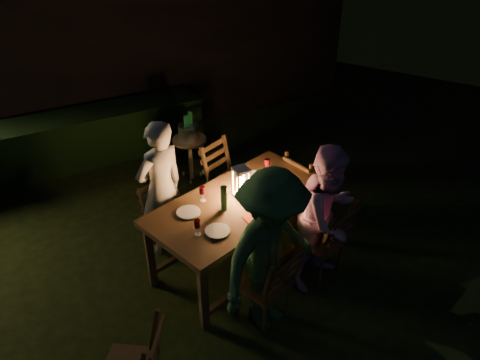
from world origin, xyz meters
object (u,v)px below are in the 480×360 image
bottle_bucket_b (191,127)px  dining_table (241,206)px  ice_bucket (189,132)px  bottle_bucket_a (187,131)px  lantern (241,184)px  person_opp_right (328,217)px  chair_far_right (228,193)px  chair_near_right (320,252)px  side_table (190,144)px  person_house_side (161,189)px  person_opp_left (271,254)px  chair_near_left (265,296)px  chair_end (307,197)px  chair_far_left (168,230)px  bottle_table (224,198)px

bottle_bucket_b → dining_table: bearing=-97.8°
ice_bucket → bottle_bucket_a: size_ratio=0.94×
lantern → person_opp_right: bearing=-48.4°
chair_far_right → bottle_bucket_a: (-0.13, 1.01, 0.51)m
chair_near_right → side_table: size_ratio=1.58×
lantern → bottle_bucket_b: lantern is taller
person_house_side → person_opp_left: size_ratio=0.95×
bottle_bucket_b → lantern: bearing=-97.1°
bottle_bucket_a → bottle_bucket_b: (0.10, 0.08, 0.00)m
chair_far_right → person_house_side: person_house_side is taller
chair_near_left → person_house_side: bearing=87.0°
person_opp_right → side_table: bearing=82.8°
person_opp_right → chair_end: bearing=46.5°
bottle_bucket_a → person_opp_right: bearing=-79.0°
person_opp_left → side_table: bearing=64.8°
chair_near_right → chair_end: 1.10m
chair_end → side_table: 1.87m
chair_far_left → bottle_bucket_a: bottle_bucket_a is taller
chair_near_right → lantern: (-0.62, 0.67, 0.70)m
person_house_side → bottle_bucket_a: bearing=-140.8°
side_table → bottle_bucket_a: bearing=-141.3°
bottle_table → side_table: (0.46, 2.02, -0.42)m
chair_far_left → person_opp_left: bearing=84.1°
chair_far_right → lantern: lantern is taller
person_opp_left → lantern: (0.23, 0.98, 0.14)m
chair_near_left → chair_near_right: size_ratio=0.95×
chair_far_left → side_table: 1.64m
person_opp_right → lantern: size_ratio=4.67×
dining_table → bottle_bucket_b: size_ratio=7.11×
chair_far_right → bottle_bucket_a: chair_far_right is taller
chair_near_right → chair_far_right: same height
chair_far_right → ice_bucket: chair_far_right is taller
chair_far_right → person_opp_right: 1.67m
chair_end → ice_bucket: (-0.95, 1.59, 0.47)m
chair_far_left → lantern: bearing=118.9°
chair_far_right → person_opp_left: bearing=51.1°
person_opp_right → side_table: person_opp_right is taller
bottle_table → side_table: bearing=77.1°
lantern → chair_end: bearing=14.6°
dining_table → person_opp_left: (-0.19, -0.92, 0.10)m
ice_bucket → bottle_bucket_a: (-0.05, -0.04, 0.05)m
chair_far_left → person_opp_left: size_ratio=0.52×
chair_near_right → person_opp_left: 1.06m
person_house_side → bottle_bucket_b: person_house_side is taller
lantern → person_house_side: bearing=139.9°
lantern → bottle_bucket_a: 1.86m
chair_end → bottle_bucket_b: (-0.90, 1.63, 0.52)m
chair_end → bottle_table: bearing=-85.3°
lantern → bottle_bucket_b: 1.95m
chair_far_left → side_table: size_ratio=1.37×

